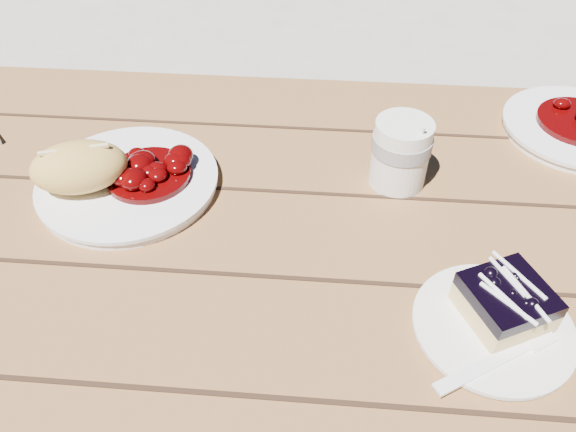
# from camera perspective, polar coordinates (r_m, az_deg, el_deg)

# --- Properties ---
(picnic_table) EXTENTS (2.00, 1.55, 0.75)m
(picnic_table) POSITION_cam_1_polar(r_m,az_deg,el_deg) (0.87, -1.21, -9.08)
(picnic_table) COLOR brown
(picnic_table) RESTS_ON ground
(main_plate) EXTENTS (0.25, 0.25, 0.02)m
(main_plate) POSITION_cam_1_polar(r_m,az_deg,el_deg) (0.84, -15.88, 3.25)
(main_plate) COLOR white
(main_plate) RESTS_ON picnic_table
(goulash_stew) EXTENTS (0.12, 0.12, 0.04)m
(goulash_stew) POSITION_cam_1_polar(r_m,az_deg,el_deg) (0.82, -14.18, 4.95)
(goulash_stew) COLOR #4A0203
(goulash_stew) RESTS_ON main_plate
(bread_roll) EXTENTS (0.15, 0.12, 0.07)m
(bread_roll) POSITION_cam_1_polar(r_m,az_deg,el_deg) (0.82, -20.45, 4.69)
(bread_roll) COLOR #DDAF55
(bread_roll) RESTS_ON main_plate
(dessert_plate) EXTENTS (0.17, 0.17, 0.01)m
(dessert_plate) POSITION_cam_1_polar(r_m,az_deg,el_deg) (0.68, 20.05, -10.60)
(dessert_plate) COLOR white
(dessert_plate) RESTS_ON picnic_table
(blueberry_cake) EXTENTS (0.11, 0.11, 0.05)m
(blueberry_cake) POSITION_cam_1_polar(r_m,az_deg,el_deg) (0.67, 21.24, -8.12)
(blueberry_cake) COLOR #F0CE83
(blueberry_cake) RESTS_ON dessert_plate
(fork_dessert) EXTENTS (0.15, 0.11, 0.00)m
(fork_dessert) POSITION_cam_1_polar(r_m,az_deg,el_deg) (0.64, 19.32, -14.16)
(fork_dessert) COLOR white
(fork_dessert) RESTS_ON dessert_plate
(coffee_cup) EXTENTS (0.08, 0.08, 0.10)m
(coffee_cup) POSITION_cam_1_polar(r_m,az_deg,el_deg) (0.81, 11.35, 6.26)
(coffee_cup) COLOR white
(coffee_cup) RESTS_ON picnic_table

